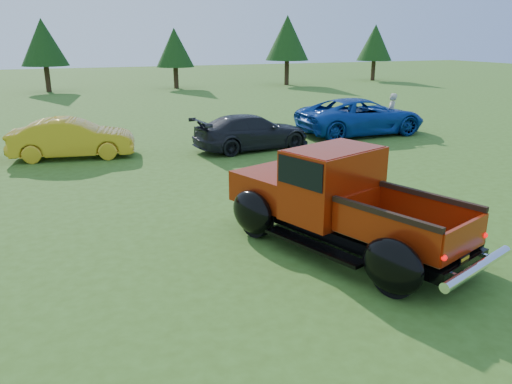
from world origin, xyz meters
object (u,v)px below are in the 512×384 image
object	(u,v)px
tree_east	(287,38)
show_car_blue	(361,116)
tree_far_east	(375,43)
show_car_yellow	(73,138)
tree_mid_left	(43,42)
tree_mid_right	(175,48)
pickup_truck	(332,199)
spectator	(391,113)
show_car_grey	(252,132)

from	to	relation	value
tree_east	show_car_blue	world-z (taller)	tree_east
tree_far_east	show_car_yellow	size ratio (longest dim) A/B	1.25
tree_mid_left	tree_mid_right	distance (m)	9.06
pickup_truck	spectator	size ratio (longest dim) A/B	3.30
tree_mid_left	tree_east	xyz separation A→B (m)	(18.00, -1.50, 0.27)
tree_east	pickup_truck	xyz separation A→B (m)	(-13.17, -29.80, -2.78)
spectator	pickup_truck	bearing A→B (deg)	8.74
tree_mid_left	show_car_grey	size ratio (longest dim) A/B	1.21
tree_far_east	show_car_grey	xyz separation A→B (m)	(-20.50, -22.50, -2.64)
tree_mid_left	spectator	xyz separation A→B (m)	(12.82, -22.31, -2.58)
show_car_grey	tree_mid_left	bearing A→B (deg)	8.66
tree_east	spectator	distance (m)	21.64
pickup_truck	show_car_yellow	size ratio (longest dim) A/B	1.37
tree_mid_right	spectator	size ratio (longest dim) A/B	2.74
tree_mid_right	pickup_truck	bearing A→B (deg)	-97.83
tree_east	spectator	xyz separation A→B (m)	(-5.18, -20.81, -2.85)
tree_mid_left	spectator	size ratio (longest dim) A/B	3.12
tree_mid_left	show_car_blue	size ratio (longest dim) A/B	0.97
show_car_blue	show_car_grey	bearing A→B (deg)	99.91
tree_mid_left	tree_far_east	distance (m)	27.00
tree_mid_left	show_car_yellow	xyz separation A→B (m)	(0.65, -22.06, -2.75)
tree_east	show_car_yellow	distance (m)	27.07
spectator	show_car_blue	bearing A→B (deg)	-50.33
tree_mid_left	tree_east	distance (m)	18.06
show_car_yellow	pickup_truck	bearing A→B (deg)	-146.42
tree_mid_right	tree_far_east	distance (m)	18.01
pickup_truck	show_car_blue	distance (m)	11.42
tree_mid_left	pickup_truck	xyz separation A→B (m)	(4.83, -31.30, -2.51)
show_car_yellow	spectator	size ratio (longest dim) A/B	2.40
show_car_yellow	show_car_blue	bearing A→B (deg)	-80.87
tree_mid_right	spectator	bearing A→B (deg)	-79.84
show_car_yellow	show_car_blue	world-z (taller)	show_car_blue
show_car_grey	spectator	bearing A→B (deg)	-90.95
tree_east	show_car_grey	size ratio (longest dim) A/B	1.30
pickup_truck	tree_far_east	bearing A→B (deg)	34.71
tree_mid_right	show_car_yellow	bearing A→B (deg)	-111.64
show_car_grey	tree_east	bearing A→B (deg)	-35.27
tree_east	tree_mid_right	bearing A→B (deg)	176.82
tree_far_east	show_car_blue	xyz separation A→B (m)	(-15.44, -21.58, -2.53)
tree_far_east	show_car_grey	size ratio (longest dim) A/B	1.16
tree_far_east	pickup_truck	size ratio (longest dim) A/B	0.91
tree_mid_left	tree_far_east	world-z (taller)	tree_mid_left
tree_mid_right	spectator	world-z (taller)	tree_mid_right
pickup_truck	tree_mid_right	bearing A→B (deg)	62.62
tree_mid_right	show_car_blue	world-z (taller)	tree_mid_right
tree_east	pickup_truck	distance (m)	32.70
tree_mid_right	tree_east	world-z (taller)	tree_east
pickup_truck	spectator	world-z (taller)	pickup_truck
tree_east	tree_far_east	bearing A→B (deg)	6.34
tree_far_east	pickup_truck	distance (m)	38.02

